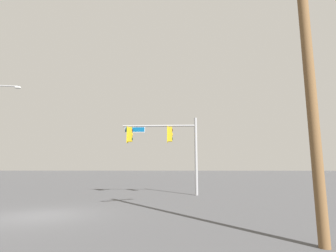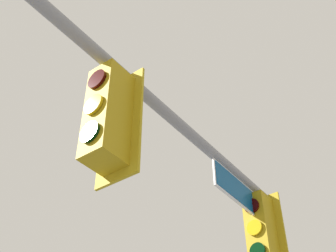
# 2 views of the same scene
# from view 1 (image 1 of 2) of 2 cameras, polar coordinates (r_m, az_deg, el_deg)

# --- Properties ---
(ground_plane) EXTENTS (400.00, 400.00, 0.00)m
(ground_plane) POSITION_cam_1_polar(r_m,az_deg,el_deg) (12.68, -26.30, -17.18)
(ground_plane) COLOR #474749
(signal_pole_near) EXTENTS (5.74, 0.58, 5.80)m
(signal_pole_near) POSITION_cam_1_polar(r_m,az_deg,el_deg) (20.02, -0.18, -3.19)
(signal_pole_near) COLOR gray
(signal_pole_near) RESTS_ON ground_plane
(utility_pole) EXTENTS (1.77, 1.44, 9.97)m
(utility_pole) POSITION_cam_1_polar(r_m,az_deg,el_deg) (8.54, 28.05, 13.90)
(utility_pole) COLOR brown
(utility_pole) RESTS_ON ground_plane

